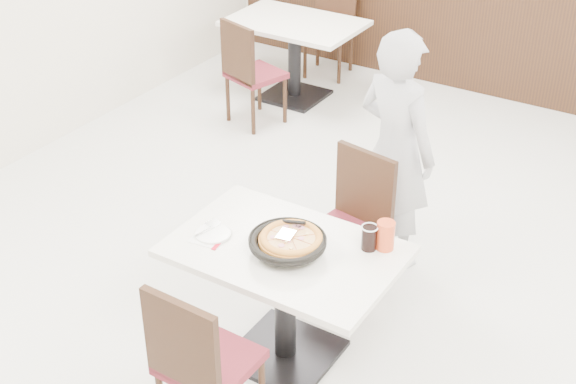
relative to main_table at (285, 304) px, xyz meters
The scene contains 18 objects.
floor 0.74m from the main_table, 99.55° to the left, with size 7.00×7.00×0.00m, color #B8B8B3.
wainscot_back 4.11m from the main_table, 91.47° to the left, with size 5.90×0.03×1.10m, color black.
main_table is the anchor object (origin of this frame).
chair_near 0.66m from the main_table, 92.29° to the right, with size 0.42×0.42×0.95m, color black, non-canonical shape.
chair_far 0.67m from the main_table, 89.44° to the left, with size 0.42×0.42×0.95m, color black, non-canonical shape.
trivet 0.40m from the main_table, 40.88° to the right, with size 0.11×0.11×0.04m, color black.
pizza_pan 0.42m from the main_table, 39.20° to the right, with size 0.33×0.33×0.01m, color black.
pizza 0.44m from the main_table, ahead, with size 0.34×0.34×0.02m, color orange.
pizza_server 0.47m from the main_table, 21.13° to the right, with size 0.08×0.10×0.00m, color silver.
napkin 0.56m from the main_table, 161.77° to the right, with size 0.18×0.18×0.00m, color white.
side_plate 0.56m from the main_table, 165.30° to the right, with size 0.20×0.20×0.01m, color white.
fork 0.59m from the main_table, 166.35° to the right, with size 0.02×0.18×0.00m, color silver.
cola_glass 0.62m from the main_table, 31.35° to the left, with size 0.08×0.08×0.13m, color black.
red_cup 0.69m from the main_table, 32.05° to the left, with size 0.10×0.10×0.16m, color #C8411E.
diner_person 1.28m from the main_table, 87.04° to the left, with size 0.58×0.38×1.60m, color silver.
bg_table_left 3.58m from the main_table, 120.80° to the left, with size 1.20×0.80×0.75m, color white, non-canonical shape.
bg_chair_left_near 3.06m from the main_table, 127.01° to the left, with size 0.42×0.42×0.95m, color black, non-canonical shape.
bg_chair_left_far 4.16m from the main_table, 116.23° to the left, with size 0.42×0.42×0.95m, color black, non-canonical shape.
Camera 1 is at (1.95, -3.55, 3.18)m, focal length 50.00 mm.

